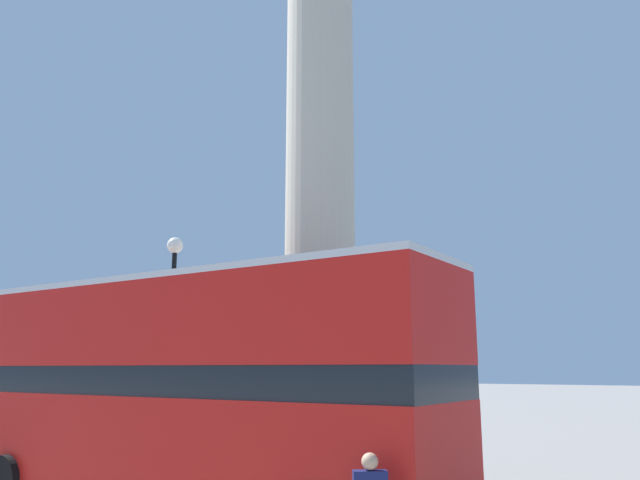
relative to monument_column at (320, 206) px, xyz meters
The scene contains 5 objects.
ground_plane 7.33m from the monument_column, ahead, with size 200.00×200.00×0.00m, color gray.
monument_column is the anchor object (origin of this frame).
bus_a 7.33m from the monument_column, 86.00° to the right, with size 10.85×3.05×4.49m.
equestrian_statue 14.80m from the monument_column, 159.60° to the left, with size 4.49×3.87×5.71m.
street_lamp 5.49m from the monument_column, 156.39° to the right, with size 0.47×0.47×6.52m.
Camera 1 is at (9.20, -14.69, 2.74)m, focal length 35.00 mm.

